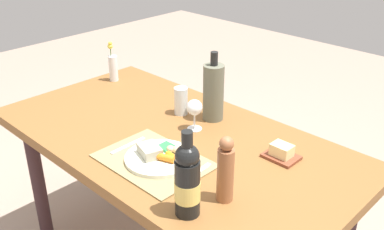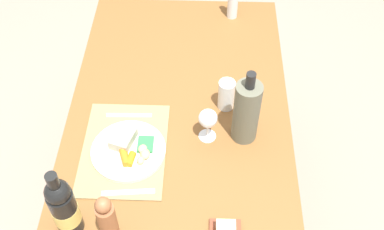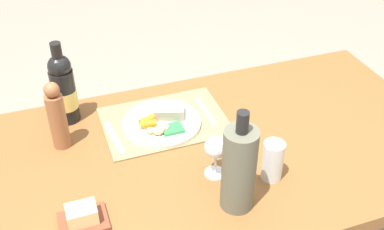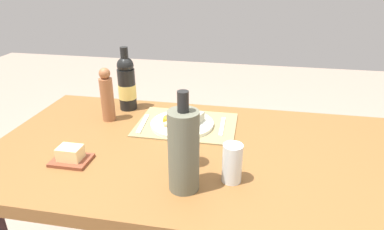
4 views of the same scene
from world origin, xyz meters
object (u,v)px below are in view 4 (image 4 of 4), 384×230
Objects in this scene: dining_table at (201,170)px; dinner_plate at (183,122)px; wine_bottle at (127,84)px; water_tumbler at (232,165)px; knife at (143,124)px; butter_dish at (71,156)px; fork at (222,126)px; wine_glass at (189,139)px; pepper_mill at (107,96)px; cooler_bottle at (184,150)px.

dinner_plate reaches higher than dining_table.
wine_bottle is 0.73m from water_tumbler.
knife is 0.36m from butter_dish.
knife is 1.37× the size of butter_dish.
fork is 1.24× the size of wine_glass.
water_tumbler reaches higher than dinner_plate.
wine_bottle is 0.14m from pepper_mill.
butter_dish is at bearing 21.79° from dining_table.
fork is 0.34m from knife.
cooler_bottle reaches higher than dining_table.
fork reaches higher than dining_table.
water_tumbler reaches higher than butter_dish.
wine_bottle is (0.30, -0.15, 0.10)m from dinner_plate.
dinner_plate reaches higher than fork.
knife reaches higher than dining_table.
dinner_plate is 0.35m from pepper_mill.
knife is at bearing 127.19° from wine_bottle.
cooler_bottle is at bearing 118.49° from knife.
dinner_plate is 1.55× the size of fork.
wine_bottle is at bearing -48.46° from wine_glass.
cooler_bottle is at bearing 124.83° from wine_bottle.
wine_glass is at bearing -24.33° from water_tumbler.
dining_table is at bearing 146.47° from knife.
wine_glass is at bearing -171.34° from butter_dish.
butter_dish is 0.56m from water_tumbler.
cooler_bottle reaches higher than wine_bottle.
water_tumbler is (-0.40, 0.33, 0.05)m from knife.
dining_table is 12.25× the size of butter_dish.
cooler_bottle is at bearing 94.91° from wine_glass.
cooler_bottle is at bearing 86.37° from dining_table.
cooler_bottle reaches higher than dinner_plate.
pepper_mill is (0.50, 0.01, 0.10)m from fork.
wine_glass is (0.08, 0.30, 0.09)m from fork.
wine_bottle is at bearing -16.85° from fork.
dinner_plate is 0.47m from butter_dish.
fork is 0.45m from cooler_bottle.
dinner_plate is 0.17m from knife.
fork is 0.58× the size of wine_bottle.
butter_dish is (0.32, 0.34, 0.00)m from dinner_plate.
dinner_plate reaches higher than butter_dish.
butter_dish is at bearing 91.85° from pepper_mill.
wine_glass reaches higher than dining_table.
cooler_bottle is (-0.39, 0.56, 0.01)m from wine_bottle.
water_tumbler is at bearing 135.50° from knife.
cooler_bottle is 2.28× the size of wine_glass.
dinner_plate is at bearing -73.65° from wine_glass.
cooler_bottle is at bearing 170.28° from butter_dish.
cooler_bottle is (-0.42, 0.07, 0.11)m from butter_dish.
water_tumbler is 0.54× the size of pepper_mill.
wine_bottle is at bearing -55.17° from cooler_bottle.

